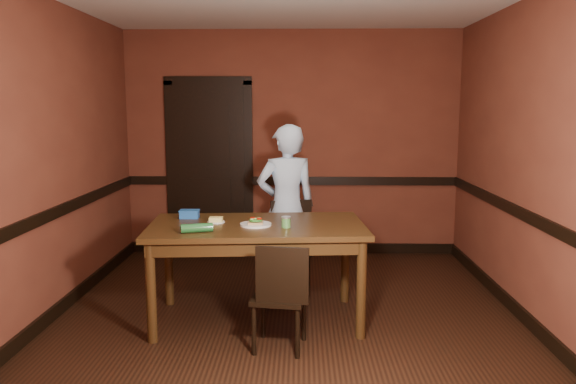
{
  "coord_description": "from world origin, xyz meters",
  "views": [
    {
      "loc": [
        0.12,
        -4.54,
        1.8
      ],
      "look_at": [
        0.0,
        0.35,
        1.05
      ],
      "focal_mm": 35.0,
      "sensor_mm": 36.0,
      "label": 1
    }
  ],
  "objects_px": {
    "food_tub": "(189,214)",
    "person": "(286,207)",
    "dining_table": "(257,272)",
    "sandwich_plate": "(256,223)",
    "chair_far": "(286,248)",
    "chair_near": "(280,295)",
    "sauce_jar": "(286,222)",
    "cheese_saucer": "(216,220)"
  },
  "relations": [
    {
      "from": "dining_table",
      "to": "food_tub",
      "type": "relative_size",
      "value": 10.3
    },
    {
      "from": "person",
      "to": "sauce_jar",
      "type": "height_order",
      "value": "person"
    },
    {
      "from": "person",
      "to": "sandwich_plate",
      "type": "xyz_separation_m",
      "value": [
        -0.23,
        -0.97,
        0.04
      ]
    },
    {
      "from": "dining_table",
      "to": "chair_near",
      "type": "distance_m",
      "value": 0.59
    },
    {
      "from": "dining_table",
      "to": "sauce_jar",
      "type": "distance_m",
      "value": 0.54
    },
    {
      "from": "food_tub",
      "to": "chair_near",
      "type": "bearing_deg",
      "value": -45.17
    },
    {
      "from": "sandwich_plate",
      "to": "cheese_saucer",
      "type": "distance_m",
      "value": 0.36
    },
    {
      "from": "person",
      "to": "sauce_jar",
      "type": "relative_size",
      "value": 18.05
    },
    {
      "from": "chair_near",
      "to": "cheese_saucer",
      "type": "xyz_separation_m",
      "value": [
        -0.56,
        0.6,
        0.44
      ]
    },
    {
      "from": "chair_far",
      "to": "chair_near",
      "type": "distance_m",
      "value": 1.27
    },
    {
      "from": "dining_table",
      "to": "chair_near",
      "type": "xyz_separation_m",
      "value": [
        0.21,
        -0.55,
        -0.01
      ]
    },
    {
      "from": "cheese_saucer",
      "to": "sandwich_plate",
      "type": "bearing_deg",
      "value": -18.56
    },
    {
      "from": "cheese_saucer",
      "to": "food_tub",
      "type": "relative_size",
      "value": 0.85
    },
    {
      "from": "chair_near",
      "to": "cheese_saucer",
      "type": "distance_m",
      "value": 0.93
    },
    {
      "from": "chair_near",
      "to": "dining_table",
      "type": "bearing_deg",
      "value": -60.65
    },
    {
      "from": "dining_table",
      "to": "cheese_saucer",
      "type": "distance_m",
      "value": 0.56
    },
    {
      "from": "dining_table",
      "to": "person",
      "type": "bearing_deg",
      "value": 72.08
    },
    {
      "from": "dining_table",
      "to": "sandwich_plate",
      "type": "distance_m",
      "value": 0.44
    },
    {
      "from": "chair_far",
      "to": "cheese_saucer",
      "type": "distance_m",
      "value": 0.97
    },
    {
      "from": "sauce_jar",
      "to": "cheese_saucer",
      "type": "distance_m",
      "value": 0.62
    },
    {
      "from": "sandwich_plate",
      "to": "cheese_saucer",
      "type": "relative_size",
      "value": 1.75
    },
    {
      "from": "cheese_saucer",
      "to": "food_tub",
      "type": "bearing_deg",
      "value": 144.93
    },
    {
      "from": "dining_table",
      "to": "person",
      "type": "xyz_separation_m",
      "value": [
        0.22,
        0.91,
        0.4
      ]
    },
    {
      "from": "chair_far",
      "to": "person",
      "type": "bearing_deg",
      "value": 78.29
    },
    {
      "from": "person",
      "to": "sandwich_plate",
      "type": "height_order",
      "value": "person"
    },
    {
      "from": "chair_far",
      "to": "sandwich_plate",
      "type": "xyz_separation_m",
      "value": [
        -0.23,
        -0.79,
        0.41
      ]
    },
    {
      "from": "chair_near",
      "to": "person",
      "type": "bearing_deg",
      "value": -81.99
    },
    {
      "from": "chair_near",
      "to": "person",
      "type": "xyz_separation_m",
      "value": [
        0.01,
        1.46,
        0.41
      ]
    },
    {
      "from": "sandwich_plate",
      "to": "dining_table",
      "type": "bearing_deg",
      "value": 85.98
    },
    {
      "from": "dining_table",
      "to": "chair_near",
      "type": "bearing_deg",
      "value": -73.34
    },
    {
      "from": "chair_far",
      "to": "sandwich_plate",
      "type": "distance_m",
      "value": 0.92
    },
    {
      "from": "chair_far",
      "to": "chair_near",
      "type": "relative_size",
      "value": 1.08
    },
    {
      "from": "sauce_jar",
      "to": "food_tub",
      "type": "bearing_deg",
      "value": 156.66
    },
    {
      "from": "chair_far",
      "to": "chair_near",
      "type": "bearing_deg",
      "value": -103.87
    },
    {
      "from": "sauce_jar",
      "to": "food_tub",
      "type": "distance_m",
      "value": 0.93
    },
    {
      "from": "cheese_saucer",
      "to": "food_tub",
      "type": "xyz_separation_m",
      "value": [
        -0.26,
        0.18,
        0.02
      ]
    },
    {
      "from": "food_tub",
      "to": "person",
      "type": "bearing_deg",
      "value": 37.63
    },
    {
      "from": "sandwich_plate",
      "to": "person",
      "type": "bearing_deg",
      "value": 76.9
    },
    {
      "from": "chair_far",
      "to": "food_tub",
      "type": "height_order",
      "value": "food_tub"
    },
    {
      "from": "sandwich_plate",
      "to": "food_tub",
      "type": "distance_m",
      "value": 0.67
    },
    {
      "from": "cheese_saucer",
      "to": "dining_table",
      "type": "bearing_deg",
      "value": -8.37
    },
    {
      "from": "dining_table",
      "to": "cheese_saucer",
      "type": "xyz_separation_m",
      "value": [
        -0.35,
        0.05,
        0.43
      ]
    }
  ]
}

